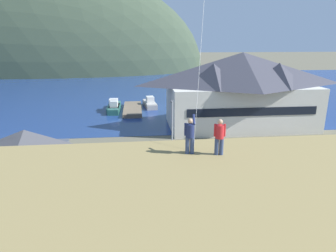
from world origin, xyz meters
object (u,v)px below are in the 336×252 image
parked_car_corner_spot (227,156)px  storage_shed_near_lot (28,159)px  moored_boat_outer_mooring (150,103)px  parking_light_pole (172,124)px  harbor_lodge (241,88)px  moored_boat_wharfside (114,108)px  parked_car_front_row_red (176,190)px  moored_boat_inner_slip (114,106)px  parked_car_back_row_left (92,163)px  parked_car_mid_row_near (114,189)px  person_companion (220,136)px  parked_car_front_row_end (319,181)px  parked_car_mid_row_center (174,162)px  wharf_dock (133,109)px  person_kite_flyer (190,135)px  parked_car_lone_by_shed (249,195)px

parked_car_corner_spot → storage_shed_near_lot: bearing=-170.4°
moored_boat_outer_mooring → parking_light_pole: parking_light_pole is taller
harbor_lodge → moored_boat_wharfside: (-19.18, 11.22, -5.07)m
parked_car_front_row_red → moored_boat_inner_slip: bearing=102.0°
harbor_lodge → parked_car_back_row_left: (-19.58, -14.30, -4.72)m
parked_car_mid_row_near → person_companion: bearing=-56.1°
moored_boat_inner_slip → parked_car_front_row_end: (19.28, -33.04, 0.34)m
moored_boat_inner_slip → parked_car_mid_row_center: size_ratio=1.60×
wharf_dock → person_kite_flyer: size_ratio=5.90×
wharf_dock → moored_boat_outer_mooring: bearing=41.2°
parked_car_front_row_red → person_kite_flyer: person_kite_flyer is taller
storage_shed_near_lot → person_companion: (13.11, -11.50, 5.36)m
parked_car_mid_row_near → wharf_dock: bearing=87.8°
harbor_lodge → parked_car_back_row_left: 24.70m
parked_car_mid_row_near → parked_car_mid_row_center: 7.43m
parked_car_mid_row_center → parked_car_front_row_end: bearing=-25.0°
harbor_lodge → parked_car_front_row_red: bearing=-121.1°
harbor_lodge → parked_car_lone_by_shed: size_ratio=5.14×
storage_shed_near_lot → moored_boat_wharfside: (5.27, 28.13, -2.07)m
wharf_dock → parking_light_pole: (4.54, -22.44, 3.33)m
harbor_lodge → parked_car_mid_row_center: 19.40m
parked_car_front_row_red → person_companion: person_companion is taller
storage_shed_near_lot → parked_car_back_row_left: bearing=28.2°
harbor_lodge → person_companion: harbor_lodge is taller
moored_boat_outer_mooring → person_kite_flyer: (-0.06, -42.74, 7.44)m
storage_shed_near_lot → wharf_dock: bearing=73.4°
harbor_lodge → parked_car_mid_row_center: (-11.66, -14.77, -4.72)m
harbor_lodge → parked_car_back_row_left: size_ratio=5.22×
parked_car_lone_by_shed → parked_car_corner_spot: same height
wharf_dock → parked_car_front_row_end: (15.87, -31.92, 0.71)m
parked_car_front_row_end → parked_car_lone_by_shed: 6.94m
moored_boat_inner_slip → parked_car_mid_row_near: (2.22, -32.66, 0.34)m
storage_shed_near_lot → moored_boat_outer_mooring: 33.74m
parked_car_mid_row_near → parked_car_mid_row_center: size_ratio=1.01×
parked_car_corner_spot → person_kite_flyer: bearing=-114.7°
parked_car_front_row_red → parked_car_corner_spot: same height
storage_shed_near_lot → parked_car_lone_by_shed: (17.65, -4.93, -1.72)m
parked_car_corner_spot → moored_boat_inner_slip: bearing=116.4°
storage_shed_near_lot → moored_boat_outer_mooring: storage_shed_near_lot is taller
storage_shed_near_lot → person_kite_flyer: person_kite_flyer is taller
moored_boat_inner_slip → parked_car_back_row_left: bearing=-90.5°
moored_boat_wharfside → person_kite_flyer: size_ratio=3.16×
parked_car_front_row_red → parked_car_front_row_end: (12.20, 0.18, 0.00)m
moored_boat_outer_mooring → parked_car_lone_by_shed: 36.93m
parked_car_front_row_red → person_companion: 10.76m
wharf_dock → moored_boat_inner_slip: size_ratio=1.62×
moored_boat_outer_mooring → parked_car_back_row_left: size_ratio=1.48×
harbor_lodge → parked_car_front_row_end: bearing=-90.2°
parking_light_pole → person_companion: bearing=-89.8°
storage_shed_near_lot → parked_car_mid_row_near: bearing=-21.5°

